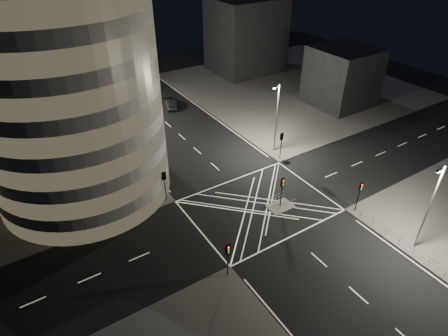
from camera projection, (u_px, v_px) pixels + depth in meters
ground at (259, 206)px, 44.34m from camera, size 120.00×120.00×0.00m
sidewalk_far_right at (293, 85)px, 76.18m from camera, size 42.00×42.00×0.15m
central_island at (280, 206)px, 44.13m from camera, size 3.00×2.00×0.15m
office_tower_curved at (12, 90)px, 41.21m from camera, size 30.00×29.00×27.20m
building_right_far at (246, 35)px, 79.76m from camera, size 14.00×12.00×15.00m
building_right_near at (342, 76)px, 66.09m from camera, size 10.00×10.00×10.00m
building_far_end at (79, 30)px, 78.27m from camera, size 18.00×8.00×18.00m
tree_a at (141, 160)px, 43.11m from camera, size 4.93×4.93×7.84m
tree_b at (123, 139)px, 47.32m from camera, size 4.91×4.91×7.84m
tree_c at (109, 125)px, 51.89m from camera, size 3.95×3.95×6.65m
tree_d at (96, 108)px, 55.97m from camera, size 4.62×4.62×7.26m
tree_e at (85, 97)px, 60.39m from camera, size 3.44×3.44×6.22m
traffic_signal_fl at (164, 181)px, 43.57m from camera, size 0.55×0.22×4.00m
traffic_signal_nl at (228, 254)px, 34.02m from camera, size 0.55×0.22×4.00m
traffic_signal_fr at (281, 141)px, 51.42m from camera, size 0.55×0.22×4.00m
traffic_signal_nr at (360, 191)px, 41.87m from camera, size 0.55×0.22×4.00m
traffic_signal_island at (282, 187)px, 42.56m from camera, size 0.55×0.22×4.00m
street_lamp_left_near at (140, 144)px, 45.48m from camera, size 1.25×0.25×10.00m
street_lamp_left_far at (96, 95)px, 58.11m from camera, size 1.25×0.25×10.00m
street_lamp_right_far at (276, 116)px, 51.79m from camera, size 1.25×0.25×10.00m
street_lamp_right_near at (429, 206)px, 35.64m from camera, size 1.25×0.25×10.00m
railing_near_right at (392, 236)px, 39.12m from camera, size 0.06×11.70×1.10m
railing_island_south at (285, 206)px, 43.16m from camera, size 2.80×0.06×1.10m
railing_island_north at (276, 198)px, 44.42m from camera, size 2.80×0.06×1.10m
sedan at (169, 103)px, 67.06m from camera, size 2.92×5.34×1.67m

